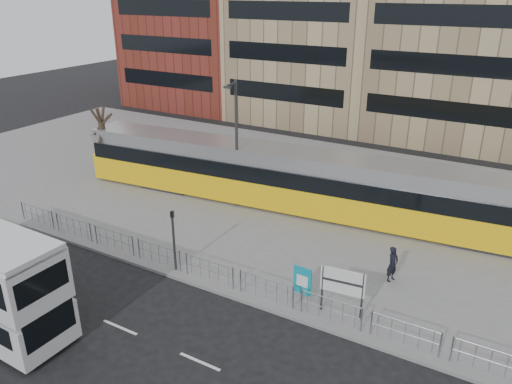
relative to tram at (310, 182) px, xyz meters
The scene contains 12 objects.
ground 10.30m from the tram, 89.94° to the right, with size 120.00×120.00×0.00m, color black.
plaza 2.68m from the tram, 89.66° to the left, with size 64.00×24.00×0.15m, color slate.
kerb 10.24m from the tram, 89.94° to the right, with size 64.00×0.25×0.17m, color gray.
pedestrian_barrier 9.87m from the tram, 78.18° to the right, with size 32.07×0.07×1.10m.
road_markings 14.28m from the tram, 85.90° to the right, with size 62.00×0.12×0.01m, color white.
tram is the anchor object (origin of this frame).
station_sign 10.53m from the tram, 58.44° to the right, with size 1.85×0.28×2.14m.
ad_panel 9.61m from the tram, 67.45° to the right, with size 0.87×0.13×1.62m.
pedestrian 8.54m from the tram, 38.94° to the right, with size 0.63×0.41×1.73m, color black.
traffic_light_west 9.98m from the tram, 105.61° to the right, with size 0.20×0.23×3.10m.
lamp_post_west 5.11m from the tram, 158.36° to the right, with size 0.45×1.04×7.79m.
bare_tree 15.32m from the tram, behind, with size 4.19×4.19×7.22m.
Camera 1 is at (11.12, -15.61, 12.87)m, focal length 35.00 mm.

